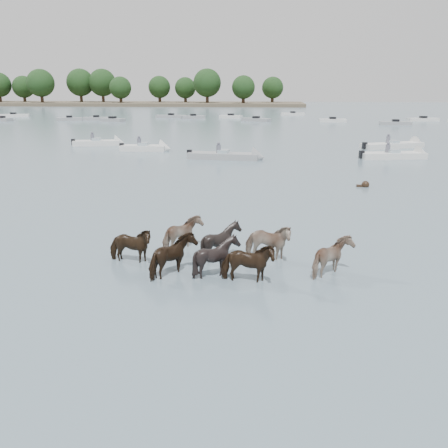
# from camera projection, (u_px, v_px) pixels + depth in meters

# --- Properties ---
(ground) EXTENTS (400.00, 400.00, 0.00)m
(ground) POSITION_uv_depth(u_px,v_px,m) (248.00, 266.00, 15.18)
(ground) COLOR slate
(ground) RESTS_ON ground
(shoreline) EXTENTS (160.00, 30.00, 1.00)m
(shoreline) POSITION_uv_depth(u_px,v_px,m) (67.00, 104.00, 165.59)
(shoreline) COLOR #4C4233
(shoreline) RESTS_ON ground
(pony_herd) EXTENTS (7.79, 3.94, 1.36)m
(pony_herd) POSITION_uv_depth(u_px,v_px,m) (221.00, 251.00, 14.97)
(pony_herd) COLOR black
(pony_herd) RESTS_ON ground
(swimming_pony) EXTENTS (0.72, 0.44, 0.44)m
(swimming_pony) POSITION_uv_depth(u_px,v_px,m) (365.00, 185.00, 27.41)
(swimming_pony) COLOR black
(swimming_pony) RESTS_ON ground
(motorboat_a) EXTENTS (4.64, 1.65, 1.92)m
(motorboat_a) POSITION_uv_depth(u_px,v_px,m) (151.00, 148.00, 43.38)
(motorboat_a) COLOR silver
(motorboat_a) RESTS_ON ground
(motorboat_b) EXTENTS (6.29, 2.26, 1.92)m
(motorboat_b) POSITION_uv_depth(u_px,v_px,m) (234.00, 156.00, 38.14)
(motorboat_b) COLOR gray
(motorboat_b) RESTS_ON ground
(motorboat_c) EXTENTS (6.65, 4.42, 1.92)m
(motorboat_c) POSITION_uv_depth(u_px,v_px,m) (399.00, 145.00, 45.66)
(motorboat_c) COLOR silver
(motorboat_c) RESTS_ON ground
(motorboat_d) EXTENTS (5.80, 2.70, 1.92)m
(motorboat_d) POSITION_uv_depth(u_px,v_px,m) (402.00, 155.00, 38.65)
(motorboat_d) COLOR silver
(motorboat_d) RESTS_ON ground
(motorboat_f) EXTENTS (5.16, 2.72, 1.92)m
(motorboat_f) POSITION_uv_depth(u_px,v_px,m) (104.00, 143.00, 47.63)
(motorboat_f) COLOR silver
(motorboat_f) RESTS_ON ground
(distant_flotilla) EXTENTS (104.12, 28.10, 0.93)m
(distant_flotilla) POSITION_uv_depth(u_px,v_px,m) (267.00, 118.00, 86.51)
(distant_flotilla) COLOR silver
(distant_flotilla) RESTS_ON ground
(treeline) EXTENTS (144.43, 18.03, 12.06)m
(treeline) POSITION_uv_depth(u_px,v_px,m) (62.00, 85.00, 163.12)
(treeline) COLOR #382619
(treeline) RESTS_ON ground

